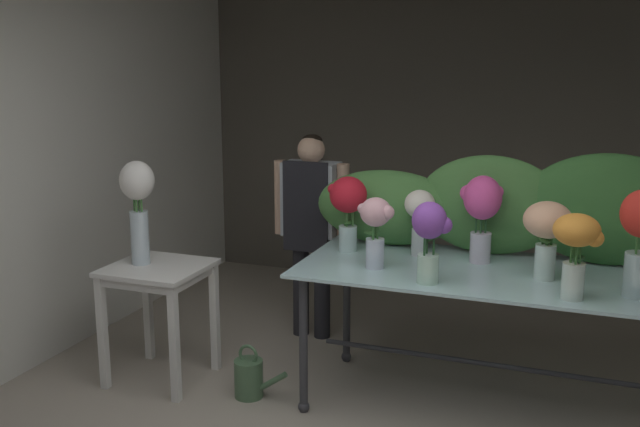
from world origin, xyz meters
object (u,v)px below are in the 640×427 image
(vase_fuchsia_carnations, at_px, (482,208))
(vase_white_roses_tall, at_px, (138,201))
(watering_can, at_px, (249,378))
(vase_peach_dahlias, at_px, (547,229))
(vase_sunset_ranunculus, at_px, (576,244))
(display_table_glass, at_px, (482,290))
(vase_blush_tulips, at_px, (376,226))
(side_table_white, at_px, (158,283))
(vase_ivory_roses, at_px, (419,213))
(vase_violet_anemones, at_px, (430,235))
(florist, at_px, (311,215))
(vase_crimson_peonies, at_px, (348,204))

(vase_fuchsia_carnations, relative_size, vase_white_roses_tall, 0.79)
(watering_can, bearing_deg, vase_white_roses_tall, 177.05)
(vase_fuchsia_carnations, height_order, vase_peach_dahlias, vase_fuchsia_carnations)
(vase_sunset_ranunculus, bearing_deg, watering_can, 179.61)
(display_table_glass, bearing_deg, vase_peach_dahlias, -7.60)
(vase_blush_tulips, relative_size, watering_can, 1.19)
(side_table_white, distance_m, vase_ivory_roses, 1.72)
(side_table_white, bearing_deg, watering_can, -3.41)
(vase_ivory_roses, height_order, watering_can, vase_ivory_roses)
(vase_violet_anemones, bearing_deg, vase_blush_tulips, 154.40)
(vase_sunset_ranunculus, bearing_deg, display_table_glass, 145.12)
(florist, bearing_deg, vase_ivory_roses, -30.92)
(vase_blush_tulips, height_order, vase_peach_dahlias, vase_peach_dahlias)
(vase_ivory_roses, distance_m, vase_violet_anemones, 0.56)
(side_table_white, xyz_separation_m, vase_white_roses_tall, (-0.12, 0.00, 0.53))
(florist, height_order, vase_fuchsia_carnations, florist)
(vase_violet_anemones, bearing_deg, display_table_glass, 54.60)
(florist, relative_size, vase_crimson_peonies, 3.19)
(vase_blush_tulips, bearing_deg, watering_can, -167.78)
(vase_sunset_ranunculus, bearing_deg, vase_ivory_roses, 150.03)
(vase_blush_tulips, bearing_deg, vase_sunset_ranunculus, -9.07)
(florist, distance_m, vase_peach_dahlias, 1.90)
(vase_peach_dahlias, distance_m, vase_violet_anemones, 0.66)
(vase_peach_dahlias, height_order, vase_violet_anemones, vase_violet_anemones)
(vase_sunset_ranunculus, height_order, vase_crimson_peonies, vase_crimson_peonies)
(vase_blush_tulips, height_order, vase_violet_anemones, vase_violet_anemones)
(vase_blush_tulips, height_order, vase_sunset_ranunculus, vase_sunset_ranunculus)
(florist, bearing_deg, vase_sunset_ranunculus, -30.45)
(vase_fuchsia_carnations, xyz_separation_m, vase_violet_anemones, (-0.20, -0.51, -0.06))
(vase_fuchsia_carnations, height_order, vase_ivory_roses, vase_fuchsia_carnations)
(vase_crimson_peonies, relative_size, vase_white_roses_tall, 0.72)
(vase_violet_anemones, bearing_deg, florist, 135.74)
(display_table_glass, xyz_separation_m, vase_sunset_ranunculus, (0.50, -0.35, 0.41))
(vase_white_roses_tall, bearing_deg, side_table_white, -0.42)
(vase_violet_anemones, distance_m, vase_crimson_peonies, 0.79)
(vase_ivory_roses, bearing_deg, side_table_white, -162.92)
(florist, bearing_deg, vase_blush_tulips, -50.30)
(vase_peach_dahlias, bearing_deg, vase_violet_anemones, -153.09)
(display_table_glass, xyz_separation_m, side_table_white, (-2.01, -0.30, -0.10))
(side_table_white, relative_size, vase_crimson_peonies, 1.62)
(vase_blush_tulips, relative_size, vase_crimson_peonies, 0.88)
(vase_ivory_roses, bearing_deg, vase_violet_anemones, -70.74)
(vase_blush_tulips, height_order, watering_can, vase_blush_tulips)
(vase_crimson_peonies, bearing_deg, florist, 128.53)
(vase_peach_dahlias, bearing_deg, vase_blush_tulips, -172.27)
(side_table_white, xyz_separation_m, vase_crimson_peonies, (1.14, 0.43, 0.52))
(side_table_white, xyz_separation_m, watering_can, (0.66, -0.04, -0.53))
(vase_blush_tulips, bearing_deg, side_table_white, -174.98)
(display_table_glass, bearing_deg, vase_ivory_roses, 156.43)
(vase_sunset_ranunculus, relative_size, vase_crimson_peonies, 0.94)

